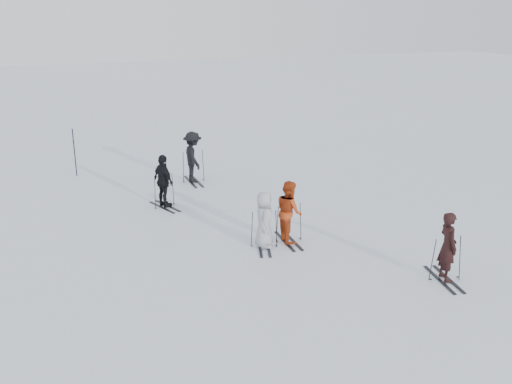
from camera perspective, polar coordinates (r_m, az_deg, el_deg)
ground at (r=17.81m, az=1.18°, el=-3.99°), size 120.00×120.00×0.00m
skier_near_dark at (r=15.20m, az=18.61°, el=-5.27°), size 0.56×0.73×1.81m
skier_red at (r=16.80m, az=3.34°, el=-2.02°), size 0.76×0.94×1.85m
skier_grey at (r=16.40m, az=0.82°, el=-2.85°), size 0.76×0.94×1.66m
skier_uphill_left at (r=19.94m, az=-9.23°, el=1.02°), size 0.79×1.17×1.85m
skier_uphill_far at (r=22.72m, az=-6.32°, el=3.45°), size 0.75×1.30×2.01m
skis_near_dark at (r=15.32m, az=18.50°, el=-6.28°), size 1.81×1.20×1.22m
skis_red at (r=16.91m, az=3.32°, el=-3.05°), size 1.71×0.98×1.20m
skis_grey at (r=16.49m, az=0.82°, el=-3.67°), size 1.77×1.29×1.16m
skis_uphill_left at (r=20.04m, az=-9.18°, el=0.10°), size 1.81×1.35×1.18m
skis_uphill_far at (r=22.81m, az=-6.29°, el=2.62°), size 1.82×0.97×1.32m
piste_marker at (r=24.57m, az=-17.69°, el=3.78°), size 0.05×0.05×1.99m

